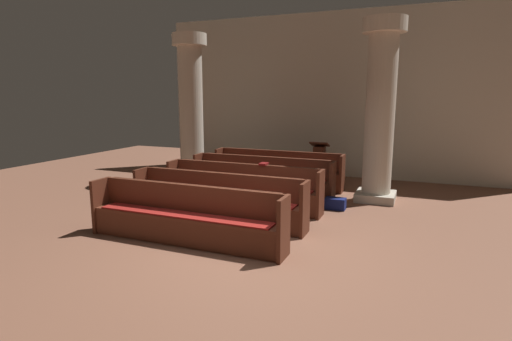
{
  "coord_description": "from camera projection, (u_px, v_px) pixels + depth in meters",
  "views": [
    {
      "loc": [
        2.42,
        -5.38,
        2.27
      ],
      "look_at": [
        -0.69,
        2.16,
        0.75
      ],
      "focal_mm": 28.49,
      "sensor_mm": 36.0,
      "label": 1
    }
  ],
  "objects": [
    {
      "name": "pillar_far_side",
      "position": [
        191.0,
        106.0,
        10.68
      ],
      "size": [
        0.89,
        0.89,
        3.82
      ],
      "color": "#B6AD9A",
      "rests_on": "ground"
    },
    {
      "name": "pew_row_4",
      "position": [
        185.0,
        213.0,
        6.24
      ],
      "size": [
        3.29,
        0.46,
        0.89
      ],
      "color": "#562819",
      "rests_on": "ground"
    },
    {
      "name": "pew_row_0",
      "position": [
        278.0,
        168.0,
        10.15
      ],
      "size": [
        3.29,
        0.47,
        0.89
      ],
      "color": "#562819",
      "rests_on": "ground"
    },
    {
      "name": "ground_plane",
      "position": [
        244.0,
        246.0,
        6.21
      ],
      "size": [
        19.2,
        19.2,
        0.0
      ],
      "primitive_type": "plane",
      "color": "brown"
    },
    {
      "name": "kneeler_box_navy",
      "position": [
        335.0,
        204.0,
        8.18
      ],
      "size": [
        0.41,
        0.24,
        0.23
      ],
      "primitive_type": "cube",
      "color": "navy",
      "rests_on": "ground"
    },
    {
      "name": "hymn_book",
      "position": [
        264.0,
        164.0,
        8.14
      ],
      "size": [
        0.15,
        0.21,
        0.04
      ],
      "primitive_type": "cube",
      "color": "maroon",
      "rests_on": "pew_row_2"
    },
    {
      "name": "pew_row_2",
      "position": [
        242.0,
        185.0,
        8.2
      ],
      "size": [
        3.29,
        0.46,
        0.89
      ],
      "color": "#562819",
      "rests_on": "ground"
    },
    {
      "name": "lectern",
      "position": [
        319.0,
        165.0,
        10.67
      ],
      "size": [
        0.48,
        0.45,
        1.08
      ],
      "color": "#492215",
      "rests_on": "ground"
    },
    {
      "name": "pillar_aisle_side",
      "position": [
        380.0,
        109.0,
        8.53
      ],
      "size": [
        0.89,
        0.89,
        3.82
      ],
      "color": "#B6AD9A",
      "rests_on": "ground"
    },
    {
      "name": "pew_row_1",
      "position": [
        262.0,
        176.0,
        9.17
      ],
      "size": [
        3.29,
        0.46,
        0.89
      ],
      "color": "#562819",
      "rests_on": "ground"
    },
    {
      "name": "pew_row_3",
      "position": [
        217.0,
        197.0,
        7.22
      ],
      "size": [
        3.29,
        0.47,
        0.89
      ],
      "color": "#562819",
      "rests_on": "ground"
    },
    {
      "name": "back_wall",
      "position": [
        332.0,
        96.0,
        11.32
      ],
      "size": [
        10.0,
        0.16,
        4.5
      ],
      "primitive_type": "cube",
      "color": "beige",
      "rests_on": "ground"
    }
  ]
}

